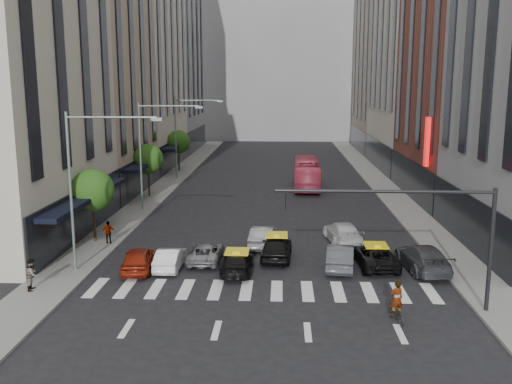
# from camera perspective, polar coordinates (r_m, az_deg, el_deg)

# --- Properties ---
(ground) EXTENTS (160.00, 160.00, 0.00)m
(ground) POSITION_cam_1_polar(r_m,az_deg,el_deg) (28.87, 0.85, -10.86)
(ground) COLOR black
(ground) RESTS_ON ground
(sidewalk_left) EXTENTS (3.00, 96.00, 0.15)m
(sidewalk_left) POSITION_cam_1_polar(r_m,az_deg,el_deg) (59.10, -9.45, 0.33)
(sidewalk_left) COLOR slate
(sidewalk_left) RESTS_ON ground
(sidewalk_right) EXTENTS (3.00, 96.00, 0.15)m
(sidewalk_right) POSITION_cam_1_polar(r_m,az_deg,el_deg) (58.78, 13.05, 0.14)
(sidewalk_right) COLOR slate
(sidewalk_right) RESTS_ON ground
(building_left_a) EXTENTS (8.00, 18.00, 28.00)m
(building_left_a) POSITION_cam_1_polar(r_m,az_deg,el_deg) (41.94, -23.30, 14.52)
(building_left_a) COLOR beige
(building_left_a) RESTS_ON ground
(building_left_b) EXTENTS (8.00, 16.00, 24.00)m
(building_left_b) POSITION_cam_1_polar(r_m,az_deg,el_deg) (57.66, -15.71, 11.73)
(building_left_b) COLOR tan
(building_left_b) RESTS_ON ground
(building_left_c) EXTENTS (8.00, 20.00, 36.00)m
(building_left_c) POSITION_cam_1_polar(r_m,az_deg,el_deg) (75.33, -11.54, 16.17)
(building_left_c) COLOR beige
(building_left_c) RESTS_ON ground
(building_left_d) EXTENTS (8.00, 18.00, 30.00)m
(building_left_d) POSITION_cam_1_polar(r_m,az_deg,el_deg) (93.64, -8.59, 13.33)
(building_left_d) COLOR gray
(building_left_d) RESTS_ON ground
(building_right_b) EXTENTS (8.00, 18.00, 26.00)m
(building_right_b) POSITION_cam_1_polar(r_m,az_deg,el_deg) (56.26, 19.83, 12.56)
(building_right_b) COLOR brown
(building_right_b) RESTS_ON ground
(building_right_c) EXTENTS (8.00, 20.00, 40.00)m
(building_right_c) POSITION_cam_1_polar(r_m,az_deg,el_deg) (75.19, 15.78, 17.54)
(building_right_c) COLOR beige
(building_right_c) RESTS_ON ground
(building_right_d) EXTENTS (8.00, 18.00, 28.00)m
(building_right_d) POSITION_cam_1_polar(r_m,az_deg,el_deg) (93.30, 12.92, 12.58)
(building_right_d) COLOR tan
(building_right_d) RESTS_ON ground
(building_far) EXTENTS (30.00, 10.00, 36.00)m
(building_far) POSITION_cam_1_polar(r_m,az_deg,el_deg) (112.07, 2.27, 14.53)
(building_far) COLOR gray
(building_far) RESTS_ON ground
(tree_near) EXTENTS (2.88, 2.88, 4.95)m
(tree_near) POSITION_cam_1_polar(r_m,az_deg,el_deg) (39.55, -16.02, 0.17)
(tree_near) COLOR black
(tree_near) RESTS_ON sidewalk_left
(tree_mid) EXTENTS (2.88, 2.88, 4.95)m
(tree_mid) POSITION_cam_1_polar(r_m,az_deg,el_deg) (54.76, -10.74, 3.25)
(tree_mid) COLOR black
(tree_mid) RESTS_ON sidewalk_left
(tree_far) EXTENTS (2.88, 2.88, 4.95)m
(tree_far) POSITION_cam_1_polar(r_m,az_deg,el_deg) (70.32, -7.76, 4.97)
(tree_far) COLOR black
(tree_far) RESTS_ON sidewalk_left
(streetlamp_near) EXTENTS (5.38, 0.25, 9.00)m
(streetlamp_near) POSITION_cam_1_polar(r_m,az_deg,el_deg) (33.02, -16.61, 2.07)
(streetlamp_near) COLOR gray
(streetlamp_near) RESTS_ON sidewalk_left
(streetlamp_mid) EXTENTS (5.38, 0.25, 9.00)m
(streetlamp_mid) POSITION_cam_1_polar(r_m,az_deg,el_deg) (48.30, -10.42, 4.97)
(streetlamp_mid) COLOR gray
(streetlamp_mid) RESTS_ON sidewalk_left
(streetlamp_far) EXTENTS (5.38, 0.25, 9.00)m
(streetlamp_far) POSITION_cam_1_polar(r_m,az_deg,el_deg) (63.93, -7.21, 6.44)
(streetlamp_far) COLOR gray
(streetlamp_far) RESTS_ON sidewalk_left
(traffic_signal) EXTENTS (10.10, 0.20, 6.00)m
(traffic_signal) POSITION_cam_1_polar(r_m,az_deg,el_deg) (27.43, 17.10, -2.71)
(traffic_signal) COLOR black
(traffic_signal) RESTS_ON ground
(liberty_sign) EXTENTS (0.30, 0.70, 4.00)m
(liberty_sign) POSITION_cam_1_polar(r_m,az_deg,el_deg) (48.51, 16.73, 4.83)
(liberty_sign) COLOR red
(liberty_sign) RESTS_ON ground
(car_red) EXTENTS (2.04, 4.25, 1.40)m
(car_red) POSITION_cam_1_polar(r_m,az_deg,el_deg) (33.75, -11.66, -6.59)
(car_red) COLOR maroon
(car_red) RESTS_ON ground
(car_white_front) EXTENTS (1.36, 3.82, 1.26)m
(car_white_front) POSITION_cam_1_polar(r_m,az_deg,el_deg) (33.83, -8.58, -6.57)
(car_white_front) COLOR white
(car_white_front) RESTS_ON ground
(car_silver) EXTENTS (1.96, 4.19, 1.16)m
(car_silver) POSITION_cam_1_polar(r_m,az_deg,el_deg) (34.86, -5.08, -6.05)
(car_silver) COLOR gray
(car_silver) RESTS_ON ground
(taxi_left) EXTENTS (1.77, 4.28, 1.24)m
(taxi_left) POSITION_cam_1_polar(r_m,az_deg,el_deg) (32.79, -1.90, -7.03)
(taxi_left) COLOR black
(taxi_left) RESTS_ON ground
(taxi_center) EXTENTS (2.02, 4.55, 1.52)m
(taxi_center) POSITION_cam_1_polar(r_m,az_deg,el_deg) (35.20, 2.05, -5.54)
(taxi_center) COLOR black
(taxi_center) RESTS_ON ground
(car_grey_mid) EXTENTS (2.06, 4.52, 1.44)m
(car_grey_mid) POSITION_cam_1_polar(r_m,az_deg,el_deg) (33.89, 8.44, -6.38)
(car_grey_mid) COLOR #3F4046
(car_grey_mid) RESTS_ON ground
(taxi_right) EXTENTS (2.44, 4.79, 1.30)m
(taxi_right) POSITION_cam_1_polar(r_m,az_deg,el_deg) (34.52, 11.85, -6.29)
(taxi_right) COLOR black
(taxi_right) RESTS_ON ground
(car_grey_curb) EXTENTS (2.64, 5.39, 1.51)m
(car_grey_curb) POSITION_cam_1_polar(r_m,az_deg,el_deg) (34.52, 16.33, -6.32)
(car_grey_curb) COLOR #393B40
(car_grey_curb) RESTS_ON ground
(car_row2_left) EXTENTS (1.91, 4.34, 1.39)m
(car_row2_left) POSITION_cam_1_polar(r_m,az_deg,el_deg) (37.87, 0.72, -4.46)
(car_row2_left) COLOR gray
(car_row2_left) RESTS_ON ground
(car_row2_right) EXTENTS (2.58, 5.01, 1.39)m
(car_row2_right) POSITION_cam_1_polar(r_m,az_deg,el_deg) (39.28, 8.66, -4.02)
(car_row2_right) COLOR silver
(car_row2_right) RESTS_ON ground
(bus) EXTENTS (2.77, 10.76, 2.98)m
(bus) POSITION_cam_1_polar(r_m,az_deg,el_deg) (59.38, 5.09, 1.87)
(bus) COLOR #C43951
(bus) RESTS_ON ground
(motorcycle) EXTENTS (0.93, 1.60, 0.80)m
(motorcycle) POSITION_cam_1_polar(r_m,az_deg,el_deg) (27.18, 13.81, -11.71)
(motorcycle) COLOR #232326
(motorcycle) RESTS_ON ground
(rider) EXTENTS (0.70, 0.56, 1.68)m
(rider) POSITION_cam_1_polar(r_m,az_deg,el_deg) (26.73, 13.93, -9.25)
(rider) COLOR gray
(rider) RESTS_ON motorcycle
(pedestrian_near) EXTENTS (0.72, 0.87, 1.65)m
(pedestrian_near) POSITION_cam_1_polar(r_m,az_deg,el_deg) (31.85, -21.47, -7.67)
(pedestrian_near) COLOR gray
(pedestrian_near) RESTS_ON sidewalk_left
(pedestrian_far) EXTENTS (0.94, 0.50, 1.52)m
(pedestrian_far) POSITION_cam_1_polar(r_m,az_deg,el_deg) (39.29, -14.53, -3.92)
(pedestrian_far) COLOR gray
(pedestrian_far) RESTS_ON sidewalk_left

